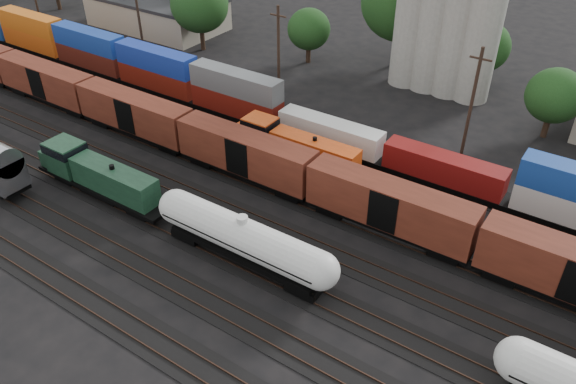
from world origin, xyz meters
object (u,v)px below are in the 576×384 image
Objects in this scene: tank_car_a at (243,238)px; green_locomotive at (95,174)px; orange_locomotive at (292,145)px; grain_silo at (448,4)px.

green_locomotive is at bearing -180.00° from tank_car_a.
green_locomotive is 1.00× the size of orange_locomotive.
green_locomotive is 0.55× the size of grain_silo.
green_locomotive is 45.56m from grain_silo.
tank_car_a is at bearing -90.06° from grain_silo.
grain_silo is (0.04, 41.00, 8.55)m from tank_car_a.
orange_locomotive is at bearing -101.62° from grain_silo.
grain_silo is (5.35, 26.00, 8.95)m from orange_locomotive.
grain_silo is at bearing 66.53° from green_locomotive.
tank_car_a is at bearing 0.00° from green_locomotive.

